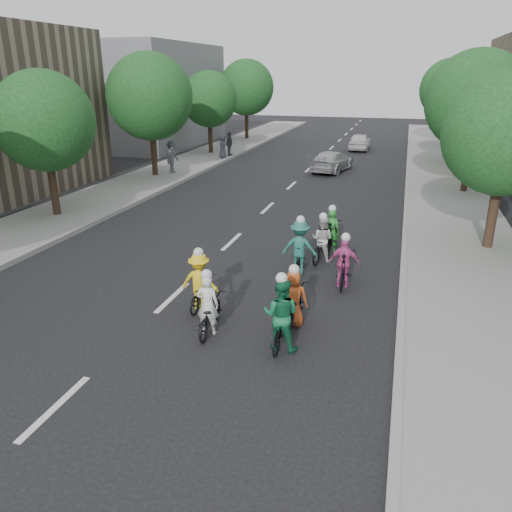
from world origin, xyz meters
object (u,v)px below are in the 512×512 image
at_px(cyclist_3, 344,266).
at_px(cyclist_5, 331,235).
at_px(spectator_0, 172,157).
at_px(spectator_1, 229,144).
at_px(cyclist_0, 209,311).
at_px(cyclist_1, 281,320).
at_px(spectator_2, 223,146).
at_px(cyclist_6, 322,243).
at_px(follow_car_lead, 332,161).
at_px(cyclist_4, 294,303).
at_px(cyclist_7, 300,251).
at_px(cyclist_2, 200,286).
at_px(follow_car_trail, 360,142).

bearing_deg(cyclist_3, cyclist_5, -75.27).
relative_size(spectator_0, spectator_1, 1.12).
distance_m(cyclist_0, spectator_0, 19.64).
bearing_deg(cyclist_1, spectator_2, -66.77).
relative_size(cyclist_6, follow_car_lead, 0.46).
bearing_deg(cyclist_4, spectator_0, -58.64).
xyz_separation_m(cyclist_5, spectator_1, (-9.98, 18.03, 0.38)).
xyz_separation_m(cyclist_0, cyclist_3, (2.72, 3.64, 0.08)).
height_order(cyclist_7, spectator_1, cyclist_7).
bearing_deg(cyclist_2, cyclist_7, -122.10).
xyz_separation_m(cyclist_7, follow_car_lead, (-1.49, 17.01, -0.11)).
bearing_deg(cyclist_6, spectator_1, -53.66).
bearing_deg(follow_car_lead, spectator_2, -3.24).
bearing_deg(cyclist_6, cyclist_5, -91.60).
distance_m(cyclist_2, cyclist_7, 3.68).
bearing_deg(cyclist_1, cyclist_0, -7.08).
bearing_deg(cyclist_4, cyclist_0, 24.90).
height_order(cyclist_2, follow_car_lead, cyclist_2).
height_order(cyclist_6, follow_car_lead, cyclist_6).
bearing_deg(cyclist_4, cyclist_7, -83.17).
height_order(cyclist_6, spectator_1, spectator_1).
bearing_deg(cyclist_7, cyclist_5, -106.63).
height_order(cyclist_1, follow_car_trail, cyclist_1).
bearing_deg(spectator_1, follow_car_trail, -48.22).
xyz_separation_m(cyclist_5, follow_car_trail, (-1.34, 24.50, 0.04)).
bearing_deg(spectator_0, cyclist_5, -130.83).
bearing_deg(cyclist_7, cyclist_4, 98.58).
bearing_deg(cyclist_7, cyclist_2, 56.94).
bearing_deg(cyclist_5, spectator_1, -56.92).
distance_m(cyclist_0, spectator_1, 25.78).
height_order(cyclist_0, follow_car_lead, cyclist_0).
bearing_deg(cyclist_5, spectator_0, -40.47).
bearing_deg(cyclist_2, cyclist_0, 121.43).
relative_size(cyclist_5, spectator_2, 1.15).
height_order(cyclist_1, cyclist_4, cyclist_1).
bearing_deg(cyclist_7, cyclist_1, 95.85).
bearing_deg(spectator_1, cyclist_7, -150.27).
bearing_deg(spectator_2, cyclist_4, -176.95).
distance_m(cyclist_6, spectator_0, 16.08).
bearing_deg(cyclist_0, spectator_1, -77.00).
bearing_deg(spectator_1, cyclist_2, -157.54).
xyz_separation_m(follow_car_lead, spectator_2, (-7.93, 2.04, 0.34)).
xyz_separation_m(cyclist_3, spectator_1, (-10.77, 20.84, 0.38)).
xyz_separation_m(cyclist_3, spectator_2, (-10.84, 19.64, 0.35)).
bearing_deg(spectator_1, cyclist_5, -146.07).
relative_size(cyclist_0, cyclist_3, 0.99).
xyz_separation_m(cyclist_4, follow_car_trail, (-1.24, 30.02, 0.10)).
bearing_deg(cyclist_0, follow_car_trail, -96.30).
bearing_deg(spectator_2, spectator_1, -24.38).
bearing_deg(spectator_2, spectator_0, 149.19).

